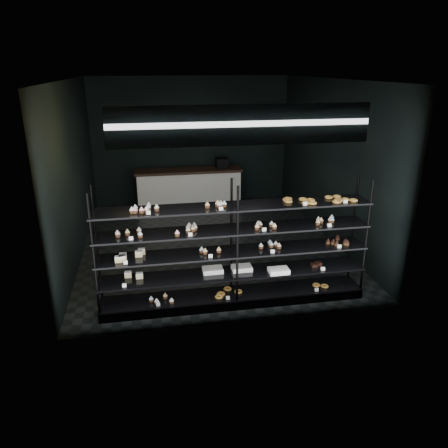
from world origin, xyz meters
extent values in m
cube|color=black|center=(0.00, 0.00, 0.01)|extent=(5.00, 6.00, 0.01)
cube|color=black|center=(0.00, 0.00, 3.20)|extent=(5.00, 6.00, 0.01)
cube|color=black|center=(0.00, 3.00, 1.60)|extent=(5.00, 0.01, 3.20)
cube|color=black|center=(0.00, -3.00, 1.60)|extent=(5.00, 0.01, 3.20)
cube|color=black|center=(-2.50, 0.00, 1.60)|extent=(0.01, 6.00, 3.20)
cube|color=black|center=(2.50, 0.00, 1.60)|extent=(0.01, 6.00, 3.20)
cube|color=black|center=(0.01, -2.45, 0.06)|extent=(4.00, 0.50, 0.12)
cylinder|color=black|center=(-1.96, -2.67, 0.99)|extent=(0.04, 0.04, 1.85)
cylinder|color=black|center=(-1.96, -2.23, 0.99)|extent=(0.04, 0.04, 1.85)
cylinder|color=black|center=(0.01, -2.67, 0.99)|extent=(0.04, 0.04, 1.85)
cylinder|color=black|center=(0.01, -2.23, 0.99)|extent=(0.04, 0.04, 1.85)
cylinder|color=black|center=(1.98, -2.67, 0.99)|extent=(0.04, 0.04, 1.85)
cylinder|color=black|center=(1.98, -2.23, 0.99)|extent=(0.04, 0.04, 1.85)
cube|color=black|center=(0.01, -2.45, 0.15)|extent=(4.00, 0.50, 0.03)
cube|color=black|center=(0.01, -2.45, 0.50)|extent=(4.00, 0.50, 0.02)
cube|color=black|center=(0.01, -2.45, 0.85)|extent=(4.00, 0.50, 0.02)
cube|color=black|center=(0.01, -2.45, 1.20)|extent=(4.00, 0.50, 0.02)
cube|color=black|center=(0.01, -2.45, 1.55)|extent=(4.00, 0.50, 0.02)
cube|color=white|center=(-1.24, -2.63, 1.59)|extent=(0.06, 0.04, 0.06)
cube|color=white|center=(-0.22, -2.63, 1.59)|extent=(0.06, 0.04, 0.06)
cube|color=white|center=(1.00, -2.63, 1.59)|extent=(0.05, 0.04, 0.06)
cube|color=white|center=(1.61, -2.63, 1.59)|extent=(0.06, 0.04, 0.06)
cube|color=white|center=(-1.47, -2.63, 1.24)|extent=(0.06, 0.04, 0.06)
cube|color=white|center=(-0.67, -2.63, 1.24)|extent=(0.05, 0.04, 0.06)
cube|color=white|center=(0.45, -2.63, 1.24)|extent=(0.06, 0.04, 0.06)
cube|color=white|center=(1.40, -2.63, 1.24)|extent=(0.06, 0.04, 0.06)
cube|color=white|center=(-1.51, -2.63, 0.89)|extent=(0.06, 0.04, 0.06)
cube|color=white|center=(-0.32, -2.63, 0.89)|extent=(0.06, 0.04, 0.06)
cube|color=white|center=(0.55, -2.63, 0.89)|extent=(0.05, 0.04, 0.06)
cube|color=white|center=(1.59, -2.63, 0.89)|extent=(0.06, 0.04, 0.06)
cube|color=white|center=(-1.58, -2.63, 0.54)|extent=(0.06, 0.04, 0.06)
cube|color=white|center=(1.39, -2.63, 0.54)|extent=(0.06, 0.04, 0.06)
cube|color=white|center=(-1.12, -2.63, 0.19)|extent=(0.06, 0.04, 0.06)
cube|color=white|center=(-0.09, -2.63, 0.19)|extent=(0.05, 0.04, 0.06)
cube|color=white|center=(1.27, -2.63, 0.19)|extent=(0.06, 0.04, 0.06)
cube|color=#0D1143|center=(0.00, -2.92, 2.75)|extent=(3.20, 0.04, 0.45)
cube|color=white|center=(0.00, -2.94, 2.75)|extent=(3.30, 0.02, 0.50)
cylinder|color=black|center=(-1.54, -1.28, 2.89)|extent=(0.01, 0.01, 0.58)
sphere|color=#FFD359|center=(-1.54, -1.28, 2.45)|extent=(0.30, 0.30, 0.30)
cube|color=silver|center=(-0.15, 2.50, 0.46)|extent=(2.57, 0.60, 0.92)
cube|color=black|center=(-0.15, 2.50, 0.95)|extent=(2.67, 0.65, 0.06)
cube|color=black|center=(0.71, 2.50, 1.10)|extent=(0.30, 0.30, 0.25)
camera|label=1|loc=(-1.20, -8.23, 3.44)|focal=35.00mm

